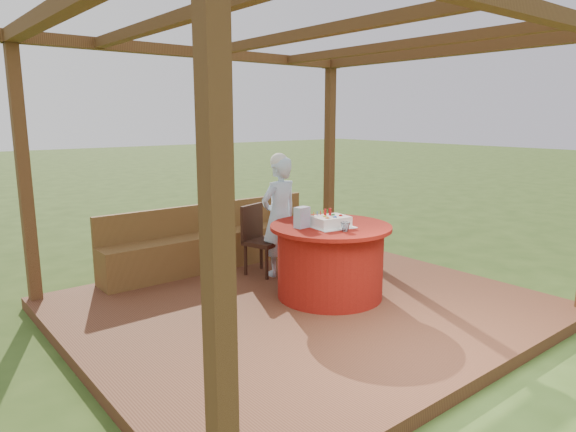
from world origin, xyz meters
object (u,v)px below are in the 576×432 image
(elderly_woman, at_px, (279,215))
(gift_bag, at_px, (302,217))
(chair, at_px, (259,237))
(table, at_px, (330,260))
(bench, at_px, (216,246))
(drinking_glass, at_px, (345,227))
(birthday_cake, at_px, (330,221))

(elderly_woman, relative_size, gift_bag, 6.89)
(chair, height_order, gift_bag, gift_bag)
(table, distance_m, gift_bag, 0.59)
(chair, distance_m, elderly_woman, 0.38)
(bench, bearing_deg, gift_bag, -88.56)
(bench, bearing_deg, elderly_woman, -61.99)
(elderly_woman, height_order, gift_bag, elderly_woman)
(table, relative_size, drinking_glass, 13.00)
(bench, relative_size, chair, 3.54)
(chair, relative_size, gift_bag, 3.94)
(gift_bag, bearing_deg, elderly_woman, 60.61)
(birthday_cake, height_order, gift_bag, gift_bag)
(bench, bearing_deg, chair, -66.63)
(gift_bag, relative_size, drinking_glass, 2.19)
(bench, relative_size, table, 2.35)
(bench, xyz_separation_m, gift_bag, (0.04, -1.64, 0.62))
(elderly_woman, bearing_deg, chair, 129.64)
(table, relative_size, gift_bag, 5.94)
(birthday_cake, xyz_separation_m, drinking_glass, (-0.04, -0.25, -0.01))
(table, distance_m, elderly_woman, 1.02)
(bench, relative_size, birthday_cake, 6.47)
(chair, relative_size, birthday_cake, 1.83)
(bench, bearing_deg, birthday_cake, -80.38)
(table, height_order, drinking_glass, drinking_glass)
(table, distance_m, birthday_cake, 0.45)
(birthday_cake, distance_m, drinking_glass, 0.26)
(elderly_woman, distance_m, drinking_glass, 1.27)
(table, height_order, birthday_cake, birthday_cake)
(bench, height_order, birthday_cake, birthday_cake)
(bench, distance_m, chair, 0.67)
(drinking_glass, bearing_deg, table, 73.49)
(bench, relative_size, elderly_woman, 2.03)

